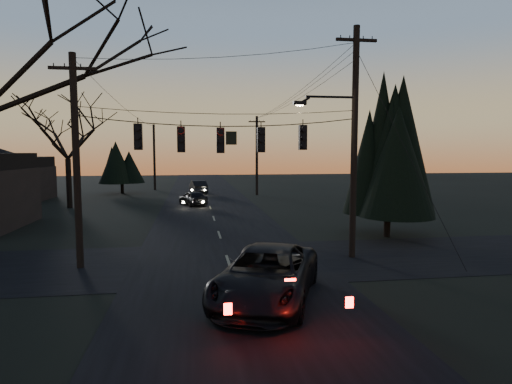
{
  "coord_description": "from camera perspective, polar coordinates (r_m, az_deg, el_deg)",
  "views": [
    {
      "loc": [
        -1.49,
        -7.79,
        4.67
      ],
      "look_at": [
        0.97,
        8.58,
        3.11
      ],
      "focal_mm": 30.0,
      "sensor_mm": 36.0,
      "label": 1
    }
  ],
  "objects": [
    {
      "name": "main_road",
      "position": [
        28.22,
        -5.44,
        -4.16
      ],
      "size": [
        8.0,
        120.0,
        0.02
      ],
      "primitive_type": "cube",
      "color": "black",
      "rests_on": "ground"
    },
    {
      "name": "cross_road",
      "position": [
        18.45,
        -3.7,
        -9.27
      ],
      "size": [
        60.0,
        7.0,
        0.02
      ],
      "primitive_type": "cube",
      "color": "black",
      "rests_on": "ground"
    },
    {
      "name": "utility_pole_right",
      "position": [
        19.68,
        12.65,
        -8.49
      ],
      "size": [
        5.0,
        0.3,
        10.0
      ],
      "primitive_type": null,
      "color": "black",
      "rests_on": "ground"
    },
    {
      "name": "utility_pole_left",
      "position": [
        18.94,
        -22.35,
        -9.31
      ],
      "size": [
        1.8,
        0.3,
        8.5
      ],
      "primitive_type": null,
      "color": "black",
      "rests_on": "ground"
    },
    {
      "name": "utility_pole_far_r",
      "position": [
        46.56,
        0.11,
        -0.39
      ],
      "size": [
        1.8,
        0.3,
        8.5
      ],
      "primitive_type": null,
      "color": "black",
      "rests_on": "ground"
    },
    {
      "name": "utility_pole_far_l",
      "position": [
        54.18,
        -13.31,
        0.28
      ],
      "size": [
        0.3,
        0.3,
        8.0
      ],
      "primitive_type": null,
      "color": "black",
      "rests_on": "ground"
    },
    {
      "name": "span_signal_assembly",
      "position": [
        17.84,
        -4.57,
        7.11
      ],
      "size": [
        11.5,
        0.44,
        1.62
      ],
      "color": "black",
      "rests_on": "ground"
    },
    {
      "name": "evergreen_right",
      "position": [
        24.39,
        17.33,
        5.04
      ],
      "size": [
        4.07,
        4.07,
        8.07
      ],
      "color": "black",
      "rests_on": "ground"
    },
    {
      "name": "bare_tree_dist",
      "position": [
        38.76,
        -23.88,
        6.47
      ],
      "size": [
        7.68,
        7.68,
        8.19
      ],
      "color": "black",
      "rests_on": "ground"
    },
    {
      "name": "evergreen_dist",
      "position": [
        50.59,
        -17.5,
        3.7
      ],
      "size": [
        4.05,
        4.05,
        5.64
      ],
      "color": "black",
      "rests_on": "ground"
    },
    {
      "name": "suv_near",
      "position": [
        13.65,
        1.48,
        -11.01
      ],
      "size": [
        4.72,
        6.49,
        1.64
      ],
      "primitive_type": "imported",
      "rotation": [
        0.0,
        0.0,
        -0.38
      ],
      "color": "black",
      "rests_on": "ground"
    },
    {
      "name": "sedan_oncoming_a",
      "position": [
        37.77,
        -8.4,
        -0.8
      ],
      "size": [
        2.79,
        4.09,
        1.29
      ],
      "primitive_type": "imported",
      "rotation": [
        0.0,
        0.0,
        3.51
      ],
      "color": "black",
      "rests_on": "ground"
    },
    {
      "name": "sedan_oncoming_b",
      "position": [
        48.7,
        -7.73,
        0.66
      ],
      "size": [
        2.16,
        4.54,
        1.44
      ],
      "primitive_type": "imported",
      "rotation": [
        0.0,
        0.0,
        3.29
      ],
      "color": "black",
      "rests_on": "ground"
    }
  ]
}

